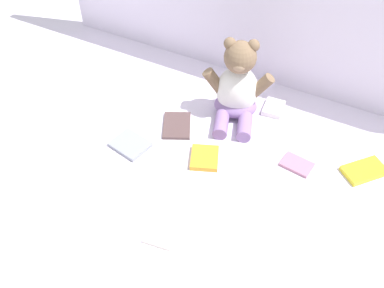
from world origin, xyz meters
The scene contains 9 objects.
ground_plane centered at (0.00, 0.00, 0.00)m, with size 3.20×3.20×0.00m, color silver.
teddy_bear centered at (0.03, 0.20, 0.11)m, with size 0.25×0.25×0.30m.
book_case_0 centered at (-0.22, -0.12, 0.01)m, with size 0.10×0.12×0.01m, color #8D92A2.
book_case_1 centered at (0.31, 0.06, 0.01)m, with size 0.07×0.10×0.01m, color #AE708B.
book_case_2 centered at (-0.13, 0.04, 0.01)m, with size 0.10×0.13×0.01m, color brown.
book_case_3 centered at (0.15, 0.28, 0.01)m, with size 0.07×0.09×0.02m, color white.
book_case_4 centered at (0.51, 0.13, 0.01)m, with size 0.08×0.14×0.02m, color yellow.
book_case_5 centered at (0.05, -0.35, 0.01)m, with size 0.08×0.12×0.01m, color white.
book_case_6 centered at (0.03, -0.06, 0.01)m, with size 0.09×0.10×0.02m, color gold.
Camera 1 is at (0.42, -0.87, 1.01)m, focal length 38.30 mm.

